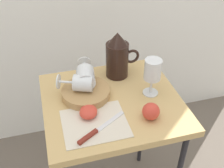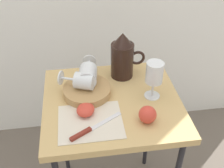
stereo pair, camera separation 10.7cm
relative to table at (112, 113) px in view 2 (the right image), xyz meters
The scene contains 11 objects.
table is the anchor object (origin of this frame).
linen_napkin 0.17m from the table, 130.30° to the right, with size 0.24×0.20×0.00m, color beige.
basket_tray 0.14m from the table, 152.34° to the left, with size 0.20×0.20×0.04m, color #AD8451.
pitcher 0.24m from the table, 67.02° to the left, with size 0.15×0.10×0.21m.
wine_glass_upright 0.25m from the table, ahead, with size 0.07×0.07×0.16m.
wine_glass_tipped_near 0.19m from the table, 135.28° to the left, with size 0.09×0.16×0.08m.
wine_glass_tipped_far 0.19m from the table, 154.77° to the left, with size 0.15×0.11×0.07m.
apple_half_left 0.16m from the table, 148.84° to the right, with size 0.07×0.07×0.04m, color #CC3D2D.
apple_half_right 0.16m from the table, 146.67° to the right, with size 0.07×0.07×0.04m, color #CC3D2D.
apple_whole 0.21m from the table, 51.59° to the right, with size 0.07×0.07×0.07m, color #CC3D2D.
knife 0.21m from the table, 123.14° to the right, with size 0.20×0.13×0.01m.
Camera 2 is at (-0.12, -0.85, 1.46)m, focal length 44.47 mm.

